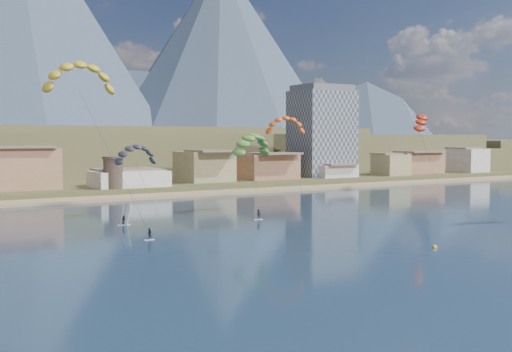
# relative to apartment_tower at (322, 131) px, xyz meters

# --- Properties ---
(ground) EXTENTS (2400.00, 2400.00, 0.00)m
(ground) POSITION_rel_apartment_tower_xyz_m (-85.00, -128.00, -17.82)
(ground) COLOR black
(ground) RESTS_ON ground
(beach) EXTENTS (2200.00, 12.00, 0.90)m
(beach) POSITION_rel_apartment_tower_xyz_m (-85.00, -22.00, -17.57)
(beach) COLOR #A0845B
(beach) RESTS_ON ground
(foothills) EXTENTS (940.00, 210.00, 18.00)m
(foothills) POSITION_rel_apartment_tower_xyz_m (-62.61, 104.47, -8.74)
(foothills) COLOR brown
(foothills) RESTS_ON ground
(apartment_tower) EXTENTS (20.00, 16.00, 32.00)m
(apartment_tower) POSITION_rel_apartment_tower_xyz_m (0.00, 0.00, 0.00)
(apartment_tower) COLOR gray
(apartment_tower) RESTS_ON ground
(watchtower) EXTENTS (5.82, 5.82, 8.60)m
(watchtower) POSITION_rel_apartment_tower_xyz_m (-80.00, -14.00, -11.45)
(watchtower) COLOR #47382D
(watchtower) RESTS_ON ground
(kitesurfer_yellow) EXTENTS (14.00, 14.44, 29.67)m
(kitesurfer_yellow) POSITION_rel_apartment_tower_xyz_m (-104.40, -73.53, 8.08)
(kitesurfer_yellow) COLOR silver
(kitesurfer_yellow) RESTS_ON ground
(kitesurfer_green) EXTENTS (11.89, 15.89, 19.15)m
(kitesurfer_green) POSITION_rel_apartment_tower_xyz_m (-65.77, -62.42, -3.06)
(kitesurfer_green) COLOR silver
(kitesurfer_green) RESTS_ON ground
(distant_kite_dark) EXTENTS (9.67, 6.47, 16.19)m
(distant_kite_dark) POSITION_rel_apartment_tower_xyz_m (-88.90, -56.13, -4.92)
(distant_kite_dark) COLOR #262626
(distant_kite_dark) RESTS_ON ground
(distant_kite_orange) EXTENTS (9.57, 7.37, 21.72)m
(distant_kite_orange) POSITION_rel_apartment_tower_xyz_m (-57.58, -62.79, 1.13)
(distant_kite_orange) COLOR #262626
(distant_kite_orange) RESTS_ON ground
(distant_kite_red) EXTENTS (9.54, 9.25, 22.81)m
(distant_kite_red) POSITION_rel_apartment_tower_xyz_m (-17.56, -63.00, 2.10)
(distant_kite_red) COLOR #262626
(distant_kite_red) RESTS_ON ground
(windsurfer) EXTENTS (2.42, 2.56, 3.98)m
(windsurfer) POSITION_rel_apartment_tower_xyz_m (-95.23, -67.48, -16.56)
(windsurfer) COLOR silver
(windsurfer) RESTS_ON ground
(buoy) EXTENTS (0.68, 0.68, 0.68)m
(buoy) POSITION_rel_apartment_tower_xyz_m (-65.09, -112.02, -17.70)
(buoy) COLOR yellow
(buoy) RESTS_ON ground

